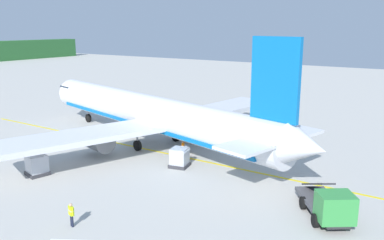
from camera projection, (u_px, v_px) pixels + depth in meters
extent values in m
cylinder|color=silver|center=(148.00, 112.00, 44.11)|extent=(12.45, 35.84, 3.80)
cone|color=silver|center=(68.00, 92.00, 57.90)|extent=(4.09, 3.21, 3.61)
cone|color=silver|center=(306.00, 147.00, 29.95)|extent=(3.91, 3.89, 3.23)
cube|color=#192333|center=(75.00, 87.00, 56.12)|extent=(3.72, 3.11, 0.60)
cube|color=silver|center=(81.00, 137.00, 36.81)|extent=(16.68, 10.00, 0.50)
cylinder|color=slate|center=(98.00, 140.00, 40.18)|extent=(2.91, 3.64, 2.20)
cube|color=silver|center=(220.00, 109.00, 48.84)|extent=(16.52, 7.00, 0.50)
cylinder|color=slate|center=(193.00, 120.00, 48.60)|extent=(2.91, 3.64, 2.20)
cube|color=#0C66B2|center=(275.00, 79.00, 31.10)|extent=(1.42, 4.36, 6.50)
cube|color=silver|center=(272.00, 139.00, 32.17)|extent=(10.87, 5.64, 0.24)
cube|color=#0C66B2|center=(149.00, 121.00, 44.35)|extent=(11.39, 32.30, 0.36)
cylinder|color=black|center=(88.00, 118.00, 54.60)|extent=(0.61, 1.15, 1.10)
cylinder|color=gray|center=(88.00, 112.00, 54.42)|extent=(0.20, 0.20, 0.50)
cylinder|color=black|center=(138.00, 146.00, 41.99)|extent=(0.61, 1.15, 1.10)
cylinder|color=gray|center=(137.00, 138.00, 41.81)|extent=(0.20, 0.20, 0.50)
cylinder|color=black|center=(176.00, 137.00, 45.41)|extent=(0.61, 1.15, 1.10)
cylinder|color=gray|center=(176.00, 130.00, 45.23)|extent=(0.20, 0.20, 0.50)
cube|color=#338C3F|center=(335.00, 207.00, 25.52)|extent=(2.74, 2.84, 1.80)
cube|color=#192333|center=(341.00, 208.00, 24.61)|extent=(1.13, 1.55, 0.94)
cube|color=#4C4C51|center=(318.00, 199.00, 28.58)|extent=(4.64, 4.18, 0.24)
cube|color=#2D2D33|center=(317.00, 184.00, 28.75)|extent=(3.99, 3.19, 1.81)
cube|color=#262628|center=(323.00, 207.00, 27.75)|extent=(5.72, 4.68, 0.16)
cylinder|color=black|center=(349.00, 220.00, 26.09)|extent=(0.90, 0.75, 0.90)
cylinder|color=black|center=(315.00, 220.00, 26.01)|extent=(0.90, 0.75, 0.90)
cylinder|color=black|center=(333.00, 202.00, 28.68)|extent=(0.90, 0.75, 0.90)
cylinder|color=black|center=(303.00, 203.00, 28.60)|extent=(0.90, 0.75, 0.90)
cube|color=#338C3F|center=(271.00, 128.00, 45.42)|extent=(1.93, 2.30, 1.80)
cube|color=#192333|center=(273.00, 123.00, 46.05)|extent=(0.19, 1.85, 0.94)
cube|color=white|center=(262.00, 133.00, 42.98)|extent=(4.09, 2.44, 1.87)
cube|color=#262628|center=(264.00, 141.00, 43.96)|extent=(5.85, 1.89, 0.16)
cylinder|color=black|center=(260.00, 136.00, 45.93)|extent=(0.92, 0.33, 0.90)
cylinder|color=black|center=(279.00, 139.00, 44.87)|extent=(0.92, 0.33, 0.90)
cylinder|color=black|center=(252.00, 142.00, 43.75)|extent=(0.92, 0.33, 0.90)
cylinder|color=black|center=(271.00, 145.00, 42.69)|extent=(0.92, 0.33, 0.90)
cube|color=#333338|center=(179.00, 165.00, 37.27)|extent=(1.96, 1.96, 0.30)
cube|color=#B2B7C1|center=(179.00, 156.00, 37.07)|extent=(1.72, 1.72, 1.47)
cube|color=#B2B7C1|center=(184.00, 150.00, 36.76)|extent=(1.56, 0.90, 0.54)
cube|color=#333338|center=(38.00, 173.00, 35.25)|extent=(2.06, 2.06, 0.30)
cube|color=#B2B7C1|center=(37.00, 164.00, 35.05)|extent=(1.82, 1.82, 1.46)
cube|color=#B2B7C1|center=(42.00, 156.00, 35.27)|extent=(0.95, 1.63, 0.56)
cylinder|color=#191E33|center=(183.00, 153.00, 40.12)|extent=(0.14, 0.14, 0.80)
cylinder|color=#191E33|center=(183.00, 152.00, 40.29)|extent=(0.14, 0.14, 0.80)
cube|color=orange|center=(183.00, 146.00, 40.05)|extent=(0.49, 0.37, 0.60)
cube|color=silver|center=(183.00, 145.00, 40.04)|extent=(0.50, 0.38, 0.06)
sphere|color=tan|center=(183.00, 142.00, 39.96)|extent=(0.22, 0.22, 0.22)
cylinder|color=orange|center=(183.00, 146.00, 39.78)|extent=(0.09, 0.09, 0.57)
cylinder|color=orange|center=(184.00, 145.00, 40.30)|extent=(0.09, 0.09, 0.57)
cylinder|color=#191E33|center=(71.00, 220.00, 26.15)|extent=(0.14, 0.14, 0.80)
cylinder|color=#191E33|center=(72.00, 221.00, 26.02)|extent=(0.14, 0.14, 0.80)
cube|color=#CCE519|center=(71.00, 211.00, 25.93)|extent=(0.34, 0.49, 0.60)
cube|color=silver|center=(71.00, 210.00, 25.92)|extent=(0.36, 0.50, 0.06)
sphere|color=tan|center=(71.00, 205.00, 25.84)|extent=(0.22, 0.22, 0.22)
cylinder|color=#CCE519|center=(69.00, 209.00, 26.13)|extent=(0.09, 0.09, 0.57)
cylinder|color=#CCE519|center=(73.00, 212.00, 25.72)|extent=(0.09, 0.09, 0.57)
cube|color=yellow|center=(175.00, 155.00, 40.59)|extent=(0.30, 60.00, 0.01)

